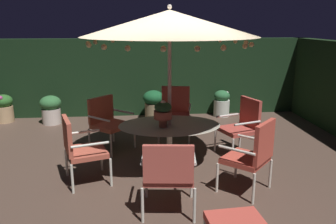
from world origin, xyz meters
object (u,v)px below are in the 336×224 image
(centerpiece_planter, at_px, (163,112))
(potted_plant_back_left, at_px, (222,103))
(patio_dining_table, at_px, (169,133))
(patio_chair_northeast, at_px, (79,146))
(potted_plant_left_far, at_px, (51,109))
(patio_chair_southwest, at_px, (175,110))
(patio_umbrella, at_px, (170,24))
(potted_plant_right_far, at_px, (4,108))
(patio_chair_south, at_px, (242,123))
(potted_plant_back_center, at_px, (154,104))
(patio_chair_north, at_px, (108,120))
(patio_chair_southeast, at_px, (253,153))
(patio_chair_east, at_px, (169,171))
(ottoman_footrest, at_px, (236,224))

(centerpiece_planter, height_order, potted_plant_back_left, centerpiece_planter)
(patio_dining_table, xyz_separation_m, patio_chair_northeast, (-1.34, -0.44, -0.00))
(potted_plant_left_far, bearing_deg, patio_chair_southwest, -25.28)
(patio_umbrella, bearing_deg, potted_plant_left_far, 132.83)
(patio_chair_southwest, bearing_deg, potted_plant_right_far, 158.26)
(patio_chair_south, xyz_separation_m, potted_plant_right_far, (-4.98, 2.48, -0.22))
(potted_plant_back_center, distance_m, potted_plant_back_left, 1.72)
(potted_plant_back_center, bearing_deg, patio_chair_northeast, -110.65)
(patio_umbrella, height_order, patio_chair_south, patio_umbrella)
(patio_umbrella, bearing_deg, patio_dining_table, 63.31)
(patio_chair_north, relative_size, potted_plant_back_left, 1.46)
(patio_umbrella, relative_size, potted_plant_back_left, 4.03)
(patio_chair_south, bearing_deg, patio_chair_southeast, -101.96)
(potted_plant_right_far, bearing_deg, patio_chair_east, -51.24)
(patio_chair_southeast, bearing_deg, ottoman_footrest, -115.35)
(patio_chair_southwest, relative_size, potted_plant_back_left, 1.60)
(patio_chair_north, xyz_separation_m, potted_plant_back_left, (2.66, 2.04, -0.22))
(patio_dining_table, height_order, patio_chair_northeast, patio_chair_northeast)
(patio_chair_northeast, relative_size, patio_chair_south, 0.99)
(patio_chair_southwest, height_order, ottoman_footrest, patio_chair_southwest)
(patio_umbrella, relative_size, patio_chair_east, 2.75)
(centerpiece_planter, height_order, patio_chair_northeast, centerpiece_planter)
(patio_chair_southwest, bearing_deg, patio_chair_south, -40.65)
(patio_chair_east, bearing_deg, patio_chair_northeast, 141.04)
(patio_dining_table, distance_m, patio_chair_east, 1.41)
(patio_chair_north, height_order, patio_chair_northeast, patio_chair_northeast)
(patio_chair_northeast, relative_size, potted_plant_back_center, 1.38)
(patio_chair_north, distance_m, patio_chair_east, 2.51)
(patio_chair_southwest, height_order, potted_plant_right_far, patio_chair_southwest)
(centerpiece_planter, height_order, patio_chair_east, centerpiece_planter)
(patio_chair_north, bearing_deg, patio_chair_east, -68.97)
(patio_dining_table, bearing_deg, potted_plant_back_center, 92.20)
(patio_dining_table, distance_m, potted_plant_right_far, 4.68)
(centerpiece_planter, xyz_separation_m, patio_chair_southeast, (1.15, -0.83, -0.38))
(patio_chair_southwest, distance_m, potted_plant_back_left, 2.11)
(patio_chair_northeast, bearing_deg, patio_chair_south, 18.48)
(patio_chair_northeast, distance_m, patio_chair_southwest, 2.43)
(patio_umbrella, bearing_deg, patio_chair_north, 138.07)
(patio_chair_east, xyz_separation_m, potted_plant_back_center, (0.04, 4.24, -0.17))
(patio_chair_east, bearing_deg, centerpiece_planter, 88.42)
(patio_chair_north, height_order, potted_plant_back_center, patio_chair_north)
(potted_plant_right_far, height_order, potted_plant_back_left, potted_plant_right_far)
(patio_dining_table, height_order, patio_chair_southeast, patio_chair_southeast)
(ottoman_footrest, relative_size, potted_plant_back_left, 0.90)
(centerpiece_planter, relative_size, patio_chair_northeast, 0.43)
(patio_dining_table, height_order, patio_chair_southwest, patio_chair_southwest)
(potted_plant_back_center, bearing_deg, patio_chair_southwest, -76.03)
(centerpiece_planter, relative_size, patio_chair_southwest, 0.40)
(patio_chair_south, height_order, patio_chair_southwest, patio_chair_southwest)
(patio_chair_southeast, bearing_deg, patio_dining_table, 137.02)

